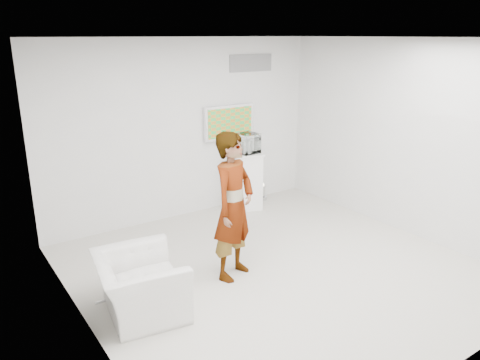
{
  "coord_description": "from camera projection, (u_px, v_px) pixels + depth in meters",
  "views": [
    {
      "loc": [
        -3.62,
        -4.42,
        3.04
      ],
      "look_at": [
        -0.18,
        0.6,
        1.14
      ],
      "focal_mm": 35.0,
      "sensor_mm": 36.0,
      "label": 1
    }
  ],
  "objects": [
    {
      "name": "vitrine",
      "position": [
        247.0,
        143.0,
        8.21
      ],
      "size": [
        0.37,
        0.37,
        0.35
      ],
      "primitive_type": "cube",
      "rotation": [
        0.0,
        0.0,
        0.06
      ],
      "color": "white",
      "rests_on": "pedestal"
    },
    {
      "name": "floor_uplight",
      "position": [
        262.0,
        192.0,
        8.95
      ],
      "size": [
        0.24,
        0.24,
        0.31
      ],
      "primitive_type": "cylinder",
      "rotation": [
        0.0,
        0.0,
        0.19
      ],
      "color": "silver",
      "rests_on": "room"
    },
    {
      "name": "pedestal",
      "position": [
        247.0,
        181.0,
        8.42
      ],
      "size": [
        0.64,
        0.64,
        1.03
      ],
      "primitive_type": "cube",
      "rotation": [
        0.0,
        0.0,
        -0.33
      ],
      "color": "white",
      "rests_on": "room"
    },
    {
      "name": "room",
      "position": [
        279.0,
        162.0,
        5.89
      ],
      "size": [
        5.01,
        5.01,
        3.0
      ],
      "color": "beige",
      "rests_on": "ground"
    },
    {
      "name": "armchair",
      "position": [
        140.0,
        285.0,
        5.25
      ],
      "size": [
        1.07,
        1.18,
        0.68
      ],
      "primitive_type": "imported",
      "rotation": [
        0.0,
        0.0,
        1.42
      ],
      "color": "white",
      "rests_on": "room"
    },
    {
      "name": "person",
      "position": [
        234.0,
        206.0,
        5.9
      ],
      "size": [
        0.83,
        0.71,
        1.92
      ],
      "primitive_type": "imported",
      "rotation": [
        0.0,
        0.0,
        0.43
      ],
      "color": "white",
      "rests_on": "room"
    },
    {
      "name": "wii_remote",
      "position": [
        234.0,
        142.0,
        5.95
      ],
      "size": [
        0.11,
        0.13,
        0.04
      ],
      "primitive_type": "cube",
      "rotation": [
        0.0,
        0.0,
        0.64
      ],
      "color": "white",
      "rests_on": "person"
    },
    {
      "name": "console",
      "position": [
        247.0,
        147.0,
        8.23
      ],
      "size": [
        0.13,
        0.15,
        0.21
      ],
      "primitive_type": "cube",
      "rotation": [
        0.0,
        0.0,
        -0.6
      ],
      "color": "white",
      "rests_on": "pedestal"
    },
    {
      "name": "tv",
      "position": [
        229.0,
        122.0,
        8.26
      ],
      "size": [
        1.0,
        0.08,
        0.6
      ],
      "primitive_type": "cube",
      "color": "silver",
      "rests_on": "room"
    },
    {
      "name": "logo_decal",
      "position": [
        251.0,
        63.0,
        8.27
      ],
      "size": [
        0.9,
        0.02,
        0.3
      ],
      "primitive_type": "cube",
      "color": "gray",
      "rests_on": "room"
    }
  ]
}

